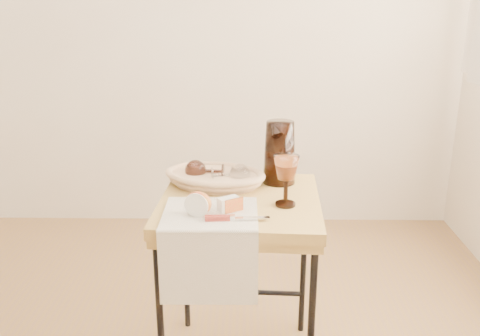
# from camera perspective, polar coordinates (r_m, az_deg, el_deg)

# --- Properties ---
(wall_back) EXTENTS (3.60, 0.00, 2.70)m
(wall_back) POSITION_cam_1_polar(r_m,az_deg,el_deg) (3.21, -8.77, 17.19)
(wall_back) COLOR #C9B498
(wall_back) RESTS_ON ground
(side_table) EXTENTS (0.59, 0.59, 0.71)m
(side_table) POSITION_cam_1_polar(r_m,az_deg,el_deg) (2.02, 0.01, -12.75)
(side_table) COLOR brown
(side_table) RESTS_ON floor
(tea_towel) EXTENTS (0.31, 0.28, 0.01)m
(tea_towel) POSITION_cam_1_polar(r_m,az_deg,el_deg) (1.73, -3.25, -4.97)
(tea_towel) COLOR white
(tea_towel) RESTS_ON side_table
(bread_basket) EXTENTS (0.39, 0.31, 0.05)m
(bread_basket) POSITION_cam_1_polar(r_m,az_deg,el_deg) (1.98, -2.73, -1.17)
(bread_basket) COLOR tan
(bread_basket) RESTS_ON side_table
(goblet_lying_a) EXTENTS (0.14, 0.09, 0.08)m
(goblet_lying_a) POSITION_cam_1_polar(r_m,az_deg,el_deg) (1.99, -3.59, -0.31)
(goblet_lying_a) COLOR #4C291E
(goblet_lying_a) RESTS_ON bread_basket
(goblet_lying_b) EXTENTS (0.14, 0.10, 0.08)m
(goblet_lying_b) POSITION_cam_1_polar(r_m,az_deg,el_deg) (1.95, -1.30, -0.70)
(goblet_lying_b) COLOR white
(goblet_lying_b) RESTS_ON bread_basket
(pitcher) EXTENTS (0.25, 0.29, 0.28)m
(pitcher) POSITION_cam_1_polar(r_m,az_deg,el_deg) (1.99, 4.32, 1.70)
(pitcher) COLOR black
(pitcher) RESTS_ON side_table
(wine_goblet) EXTENTS (0.11, 0.11, 0.18)m
(wine_goblet) POSITION_cam_1_polar(r_m,az_deg,el_deg) (1.78, 5.02, -1.36)
(wine_goblet) COLOR white
(wine_goblet) RESTS_ON side_table
(apple_half) EXTENTS (0.10, 0.07, 0.08)m
(apple_half) POSITION_cam_1_polar(r_m,az_deg,el_deg) (1.71, -4.51, -3.81)
(apple_half) COLOR #B30013
(apple_half) RESTS_ON tea_towel
(apple_wedge) EXTENTS (0.08, 0.07, 0.05)m
(apple_wedge) POSITION_cam_1_polar(r_m,az_deg,el_deg) (1.74, -1.25, -3.94)
(apple_wedge) COLOR white
(apple_wedge) RESTS_ON tea_towel
(table_knife) EXTENTS (0.20, 0.04, 0.02)m
(table_knife) POSITION_cam_1_polar(r_m,az_deg,el_deg) (1.67, -0.58, -5.42)
(table_knife) COLOR silver
(table_knife) RESTS_ON tea_towel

